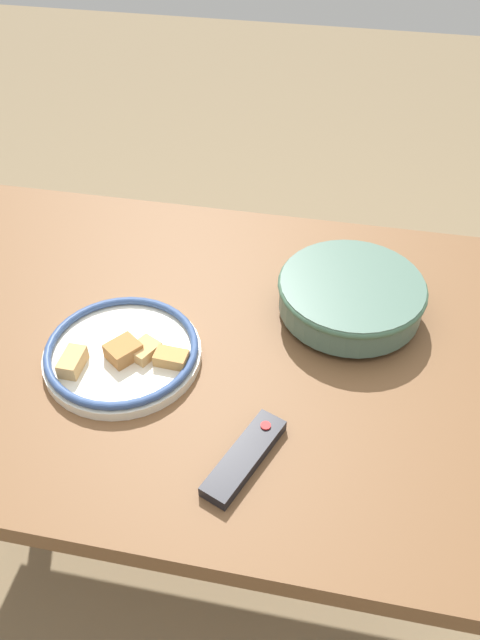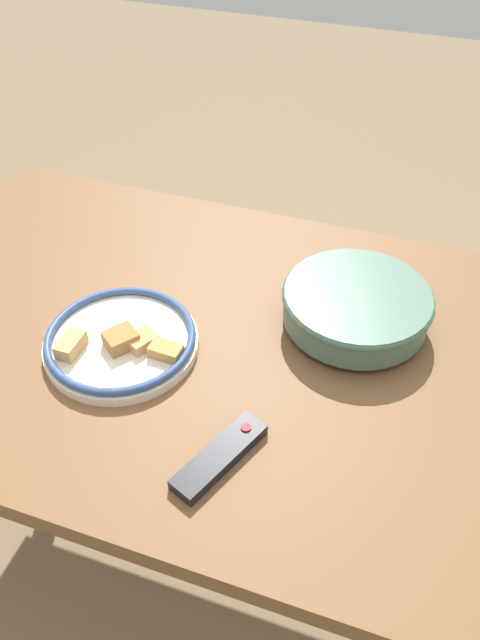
{
  "view_description": "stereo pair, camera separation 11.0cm",
  "coord_description": "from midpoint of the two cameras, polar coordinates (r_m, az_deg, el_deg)",
  "views": [
    {
      "loc": [
        -0.23,
        0.77,
        1.53
      ],
      "look_at": [
        -0.08,
        -0.02,
        0.77
      ],
      "focal_mm": 35.0,
      "sensor_mm": 36.0,
      "label": 1
    },
    {
      "loc": [
        -0.34,
        0.74,
        1.53
      ],
      "look_at": [
        -0.08,
        -0.02,
        0.77
      ],
      "focal_mm": 35.0,
      "sensor_mm": 36.0,
      "label": 2
    }
  ],
  "objects": [
    {
      "name": "ground_plane",
      "position": [
        1.73,
        -4.7,
        -19.2
      ],
      "size": [
        8.0,
        8.0,
        0.0
      ],
      "primitive_type": "plane",
      "color": "#7F6B4C"
    },
    {
      "name": "dining_table",
      "position": [
        1.2,
        -6.43,
        -4.71
      ],
      "size": [
        1.27,
        0.83,
        0.74
      ],
      "color": "brown",
      "rests_on": "ground_plane"
    },
    {
      "name": "noodle_bowl",
      "position": [
        1.15,
        7.42,
        2.15
      ],
      "size": [
        0.27,
        0.27,
        0.07
      ],
      "color": "#4C6B5B",
      "rests_on": "dining_table"
    },
    {
      "name": "food_plate",
      "position": [
        1.1,
        -13.54,
        -3.07
      ],
      "size": [
        0.27,
        0.27,
        0.05
      ],
      "color": "silver",
      "rests_on": "dining_table"
    },
    {
      "name": "tv_remote",
      "position": [
        0.95,
        -2.99,
        -12.6
      ],
      "size": [
        0.11,
        0.17,
        0.02
      ],
      "rotation": [
        0.0,
        0.0,
        2.75
      ],
      "color": "black",
      "rests_on": "dining_table"
    }
  ]
}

